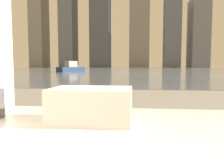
% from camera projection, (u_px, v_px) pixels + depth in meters
% --- Properties ---
extents(towel_stack, '(0.28, 0.19, 0.12)m').
position_uv_depth(towel_stack, '(92.00, 105.00, 0.76)').
color(towel_stack, silver).
rests_on(towel_stack, bathtub).
extents(harbor_water, '(180.00, 110.00, 0.01)m').
position_uv_depth(harbor_water, '(134.00, 69.00, 61.52)').
color(harbor_water, slate).
rests_on(harbor_water, ground_plane).
extents(harbor_boat_1, '(3.88, 5.29, 1.90)m').
position_uv_depth(harbor_boat_1, '(71.00, 66.00, 57.08)').
color(harbor_boat_1, '#335647').
rests_on(harbor_boat_1, harbor_water).
extents(harbor_boat_2, '(3.03, 3.73, 1.36)m').
position_uv_depth(harbor_boat_2, '(71.00, 68.00, 27.37)').
color(harbor_boat_2, navy).
rests_on(harbor_boat_2, harbor_water).
extents(skyline_tower_0, '(7.38, 11.89, 43.07)m').
position_uv_depth(skyline_tower_0, '(39.00, 28.00, 120.70)').
color(skyline_tower_0, gray).
rests_on(skyline_tower_0, ground_plane).
extents(skyline_tower_1, '(7.57, 12.27, 57.64)m').
position_uv_depth(skyline_tower_1, '(68.00, 14.00, 118.40)').
color(skyline_tower_1, slate).
rests_on(skyline_tower_1, ground_plane).
extents(skyline_tower_2, '(10.18, 13.85, 57.37)m').
position_uv_depth(skyline_tower_2, '(101.00, 14.00, 116.55)').
color(skyline_tower_2, '#4C515B').
rests_on(skyline_tower_2, ground_plane).
extents(skyline_tower_4, '(8.25, 8.26, 46.20)m').
position_uv_depth(skyline_tower_4, '(172.00, 23.00, 113.14)').
color(skyline_tower_4, slate).
rests_on(skyline_tower_4, ground_plane).
extents(skyline_tower_5, '(8.65, 13.62, 34.76)m').
position_uv_depth(skyline_tower_5, '(198.00, 34.00, 112.24)').
color(skyline_tower_5, slate).
rests_on(skyline_tower_5, ground_plane).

